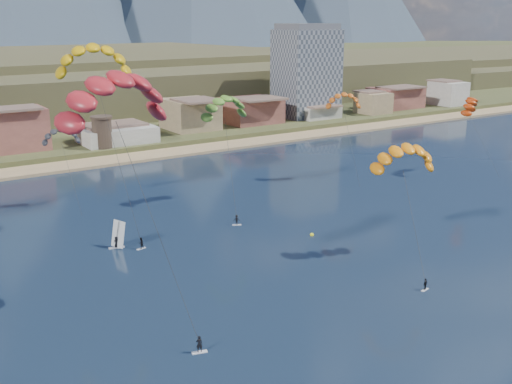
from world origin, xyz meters
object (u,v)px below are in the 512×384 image
windsurfer (117,240)px  kitesurfer_red (114,90)px  kitesurfer_orange (404,153)px  buoy (312,235)px  watchtower (102,132)px  apartment_tower (306,71)px  kitesurfer_green (225,105)px  kitesurfer_yellow (93,56)px

windsurfer → kitesurfer_red: bearing=-108.0°
kitesurfer_orange → buoy: 21.91m
watchtower → kitesurfer_red: size_ratio=0.27×
apartment_tower → kitesurfer_green: (-74.81, -69.77, 1.68)m
kitesurfer_orange → buoy: kitesurfer_orange is taller
kitesurfer_red → kitesurfer_yellow: kitesurfer_yellow is taller
watchtower → apartment_tower: bearing=9.9°
kitesurfer_green → kitesurfer_orange: bearing=-78.1°
kitesurfer_yellow → kitesurfer_green: kitesurfer_yellow is taller
watchtower → windsurfer: size_ratio=1.96×
watchtower → windsurfer: (-22.11, -67.68, -4.97)m
kitesurfer_red → kitesurfer_orange: (43.13, -2.87, -11.72)m
kitesurfer_orange → kitesurfer_green: bearing=101.9°
kitesurfer_orange → kitesurfer_green: size_ratio=0.86×
kitesurfer_orange → windsurfer: size_ratio=4.66×
watchtower → kitesurfer_green: bearing=-84.7°
kitesurfer_yellow → windsurfer: bearing=-96.9°
watchtower → kitesurfer_red: 98.52m
windsurfer → apartment_tower: bearing=38.7°
kitesurfer_yellow → kitesurfer_red: bearing=-105.3°
kitesurfer_green → buoy: (2.21, -24.68, -19.39)m
windsurfer → kitesurfer_green: bearing=23.6°
apartment_tower → kitesurfer_orange: (-66.68, -108.31, -1.80)m
watchtower → kitesurfer_orange: size_ratio=0.42×
kitesurfer_red → kitesurfer_green: bearing=45.5°
apartment_tower → kitesurfer_green: bearing=-137.0°
kitesurfer_red → kitesurfer_green: (35.00, 35.67, -8.24)m
kitesurfer_yellow → kitesurfer_green: 28.53m
buoy → kitesurfer_yellow: bearing=144.2°
kitesurfer_green → windsurfer: kitesurfer_green is taller
watchtower → buoy: size_ratio=12.48×
buoy → windsurfer: bearing=156.6°
kitesurfer_orange → kitesurfer_green: kitesurfer_green is taller
watchtower → kitesurfer_orange: (13.32, -94.31, 9.65)m
apartment_tower → kitesurfer_red: (-109.81, -105.44, 9.92)m
watchtower → kitesurfer_green: size_ratio=0.36×
buoy → kitesurfer_green: bearing=95.1°
kitesurfer_green → windsurfer: bearing=-156.4°
apartment_tower → kitesurfer_yellow: size_ratio=0.98×
kitesurfer_red → kitesurfer_green: kitesurfer_red is taller
watchtower → kitesurfer_yellow: (-21.16, -59.87, 23.27)m
kitesurfer_orange → apartment_tower: bearing=58.4°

